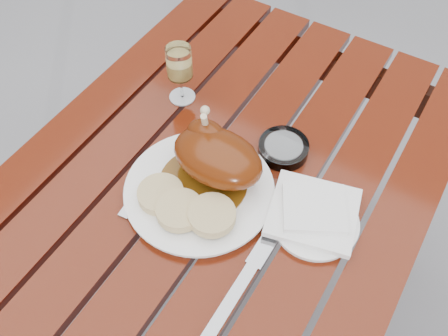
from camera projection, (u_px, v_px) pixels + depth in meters
The scene contains 11 objects.
ground at pixel (215, 323), 1.59m from camera, with size 60.00×60.00×0.00m, color slate.
table at pixel (213, 272), 1.29m from camera, with size 0.80×1.20×0.75m, color #60200B.
dinner_plate at pixel (199, 191), 0.98m from camera, with size 0.29×0.29×0.02m, color white.
roast_duck at pixel (215, 156), 0.95m from camera, with size 0.19×0.18×0.13m.
bread_dumplings at pixel (184, 206), 0.93m from camera, with size 0.20×0.11×0.03m.
wine_glass at pixel (180, 74), 1.09m from camera, with size 0.06×0.06×0.14m, color #D6BA61.
side_plate at pixel (315, 222), 0.94m from camera, with size 0.17×0.17×0.01m, color white.
napkin at pixel (313, 212), 0.93m from camera, with size 0.16×0.15×0.01m, color white.
ashtray at pixel (283, 148), 1.04m from camera, with size 0.10×0.10×0.03m, color #B2B7BC.
fork at pixel (146, 184), 0.99m from camera, with size 0.02×0.17×0.01m, color gray.
knife at pixel (238, 290), 0.86m from camera, with size 0.02×0.23×0.01m, color gray.
Camera 1 is at (0.32, -0.47, 1.56)m, focal length 40.00 mm.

